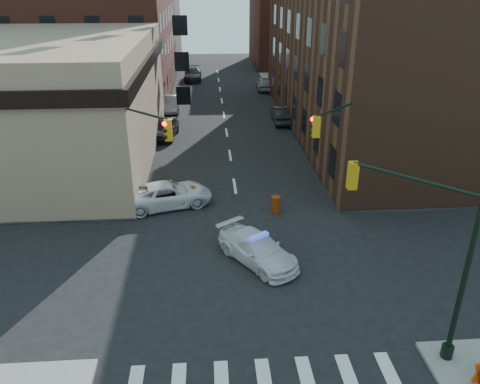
{
  "coord_description": "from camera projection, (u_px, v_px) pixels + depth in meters",
  "views": [
    {
      "loc": [
        -1.73,
        -18.83,
        12.88
      ],
      "look_at": [
        -0.06,
        4.26,
        2.2
      ],
      "focal_mm": 35.0,
      "sensor_mm": 36.0,
      "label": 1
    }
  ],
  "objects": [
    {
      "name": "barrel_road",
      "position": [
        276.0,
        204.0,
        27.92
      ],
      "size": [
        0.73,
        0.73,
        1.02
      ],
      "primitive_type": "cylinder",
      "rotation": [
        0.0,
        0.0,
        -0.34
      ],
      "color": "#BF4F09",
      "rests_on": "ground"
    },
    {
      "name": "pedestrian_c",
      "position": [
        46.0,
        205.0,
        26.86
      ],
      "size": [
        1.01,
        0.6,
        1.61
      ],
      "primitive_type": "imported",
      "rotation": [
        0.0,
        0.0,
        0.24
      ],
      "color": "#1F252F",
      "rests_on": "sidewalk_nw"
    },
    {
      "name": "barrel_bank",
      "position": [
        192.0,
        195.0,
        29.18
      ],
      "size": [
        0.57,
        0.57,
        1.01
      ],
      "primitive_type": "cylinder",
      "rotation": [
        0.0,
        0.0,
        0.0
      ],
      "color": "#D95A0A",
      "rests_on": "ground"
    },
    {
      "name": "signal_pole_ne",
      "position": [
        344.0,
        146.0,
        25.97
      ],
      "size": [
        3.67,
        3.58,
        8.0
      ],
      "rotation": [
        0.0,
        0.0,
        -2.36
      ],
      "color": "black",
      "rests_on": "sidewalk_ne"
    },
    {
      "name": "pickup",
      "position": [
        168.0,
        194.0,
        28.63
      ],
      "size": [
        5.88,
        3.85,
        1.5
      ],
      "primitive_type": "imported",
      "rotation": [
        0.0,
        0.0,
        1.84
      ],
      "color": "white",
      "rests_on": "ground"
    },
    {
      "name": "pedestrian_b",
      "position": [
        89.0,
        193.0,
        28.25
      ],
      "size": [
        1.0,
        0.91,
        1.68
      ],
      "primitive_type": "imported",
      "rotation": [
        0.0,
        0.0,
        0.4
      ],
      "color": "black",
      "rests_on": "sidewalk_nw"
    },
    {
      "name": "parked_car_wnear",
      "position": [
        165.0,
        128.0,
        40.94
      ],
      "size": [
        2.52,
        5.02,
        1.64
      ],
      "primitive_type": "imported",
      "rotation": [
        0.0,
        0.0,
        -0.12
      ],
      "color": "black",
      "rests_on": "ground"
    },
    {
      "name": "filler_ne",
      "position": [
        304.0,
        25.0,
        73.49
      ],
      "size": [
        16.0,
        16.0,
        12.0
      ],
      "primitive_type": "cube",
      "color": "maroon",
      "rests_on": "ground"
    },
    {
      "name": "police_car",
      "position": [
        258.0,
        249.0,
        22.99
      ],
      "size": [
        4.31,
        5.05,
        1.39
      ],
      "primitive_type": "imported",
      "rotation": [
        0.0,
        0.0,
        0.6
      ],
      "color": "white",
      "rests_on": "ground"
    },
    {
      "name": "parked_car_enear",
      "position": [
        282.0,
        114.0,
        45.14
      ],
      "size": [
        1.82,
        4.89,
        1.6
      ],
      "primitive_type": "imported",
      "rotation": [
        0.0,
        0.0,
        3.11
      ],
      "color": "black",
      "rests_on": "ground"
    },
    {
      "name": "signal_pole_nw",
      "position": [
        132.0,
        151.0,
        25.19
      ],
      "size": [
        3.58,
        3.67,
        8.0
      ],
      "rotation": [
        0.0,
        0.0,
        -0.79
      ],
      "color": "black",
      "rests_on": "sidewalk_nw"
    },
    {
      "name": "sidewalk_ne",
      "position": [
        422.0,
        99.0,
        53.69
      ],
      "size": [
        34.0,
        54.5,
        0.15
      ],
      "primitive_type": "cube",
      "color": "gray",
      "rests_on": "ground"
    },
    {
      "name": "commercial_row_ne",
      "position": [
        374.0,
        51.0,
        40.85
      ],
      "size": [
        14.0,
        34.0,
        14.0
      ],
      "primitive_type": "cube",
      "color": "#4F2F1F",
      "rests_on": "ground"
    },
    {
      "name": "parked_car_efar",
      "position": [
        264.0,
        84.0,
        58.11
      ],
      "size": [
        2.01,
        4.73,
        1.59
      ],
      "primitive_type": "imported",
      "rotation": [
        0.0,
        0.0,
        3.11
      ],
      "color": "#95979D",
      "rests_on": "ground"
    },
    {
      "name": "ground",
      "position": [
        248.0,
        270.0,
        22.56
      ],
      "size": [
        140.0,
        140.0,
        0.0
      ],
      "primitive_type": "plane",
      "color": "black",
      "rests_on": "ground"
    },
    {
      "name": "barricade_nw_a",
      "position": [
        86.0,
        209.0,
        27.14
      ],
      "size": [
        1.31,
        0.7,
        0.96
      ],
      "primitive_type": null,
      "rotation": [
        0.0,
        0.0,
        -0.05
      ],
      "color": "#E74C0A",
      "rests_on": "sidewalk_nw"
    },
    {
      "name": "filler_nw",
      "position": [
        114.0,
        10.0,
        74.31
      ],
      "size": [
        20.0,
        18.0,
        16.0
      ],
      "primitive_type": "cube",
      "color": "brown",
      "rests_on": "ground"
    },
    {
      "name": "sidewalk_nw",
      "position": [
        10.0,
        107.0,
        50.68
      ],
      "size": [
        34.0,
        54.5,
        0.15
      ],
      "primitive_type": "cube",
      "color": "gray",
      "rests_on": "ground"
    },
    {
      "name": "parked_car_wfar",
      "position": [
        171.0,
        104.0,
        48.95
      ],
      "size": [
        1.99,
        4.84,
        1.56
      ],
      "primitive_type": "imported",
      "rotation": [
        0.0,
        0.0,
        0.07
      ],
      "color": "gray",
      "rests_on": "ground"
    },
    {
      "name": "signal_pole_se",
      "position": [
        438.0,
        242.0,
        16.02
      ],
      "size": [
        5.4,
        5.27,
        8.0
      ],
      "rotation": [
        0.0,
        0.0,
        2.36
      ],
      "color": "black",
      "rests_on": "sidewalk_se"
    },
    {
      "name": "pedestrian_a",
      "position": [
        61.0,
        196.0,
        27.65
      ],
      "size": [
        0.79,
        0.72,
        1.82
      ],
      "primitive_type": "imported",
      "rotation": [
        0.0,
        0.0,
        -0.56
      ],
      "color": "black",
      "rests_on": "sidewalk_nw"
    },
    {
      "name": "tree_ne_near",
      "position": [
        302.0,
        84.0,
        45.13
      ],
      "size": [
        3.0,
        3.0,
        4.85
      ],
      "color": "black",
      "rests_on": "sidewalk_ne"
    },
    {
      "name": "bank_building",
      "position": [
        0.0,
        101.0,
        34.5
      ],
      "size": [
        22.0,
        22.0,
        9.0
      ],
      "primitive_type": "cube",
      "color": "#957E62",
      "rests_on": "ground"
    },
    {
      "name": "barricade_nw_b",
      "position": [
        57.0,
        205.0,
        27.59
      ],
      "size": [
        1.29,
        0.72,
        0.93
      ],
      "primitive_type": null,
      "rotation": [
        0.0,
        0.0,
        0.08
      ],
      "color": "#D53F0A",
      "rests_on": "sidewalk_nw"
    },
    {
      "name": "parked_car_wdeep",
      "position": [
        193.0,
        74.0,
        63.59
      ],
      "size": [
        2.32,
        5.63,
        1.63
      ],
      "primitive_type": "imported",
      "rotation": [
        0.0,
        0.0,
        -0.01
      ],
      "color": "black",
      "rests_on": "ground"
    },
    {
      "name": "tree_ne_far",
      "position": [
        288.0,
        69.0,
        52.38
      ],
      "size": [
        3.0,
        3.0,
        4.85
      ],
      "color": "black",
      "rests_on": "sidewalk_ne"
    }
  ]
}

